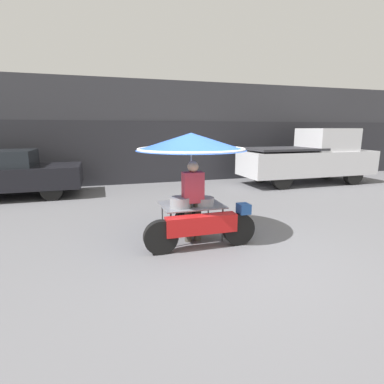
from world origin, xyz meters
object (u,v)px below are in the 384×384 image
at_px(parked_car, 4,174).
at_px(pickup_truck, 310,158).
at_px(vendor_motorcycle_cart, 192,156).
at_px(vendor_person, 193,197).

xyz_separation_m(parked_car, pickup_truck, (10.61, -0.57, 0.24)).
xyz_separation_m(vendor_motorcycle_cart, parked_car, (-4.45, 5.03, -0.84)).
distance_m(vendor_person, pickup_truck, 7.70).
bearing_deg(pickup_truck, parked_car, 176.92).
height_order(vendor_motorcycle_cart, vendor_person, vendor_motorcycle_cart).
relative_size(vendor_motorcycle_cart, pickup_truck, 0.39).
bearing_deg(vendor_motorcycle_cart, vendor_person, -102.17).
relative_size(vendor_motorcycle_cart, vendor_person, 1.35).
distance_m(vendor_motorcycle_cart, vendor_person, 0.77).
bearing_deg(vendor_motorcycle_cart, pickup_truck, 35.93).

